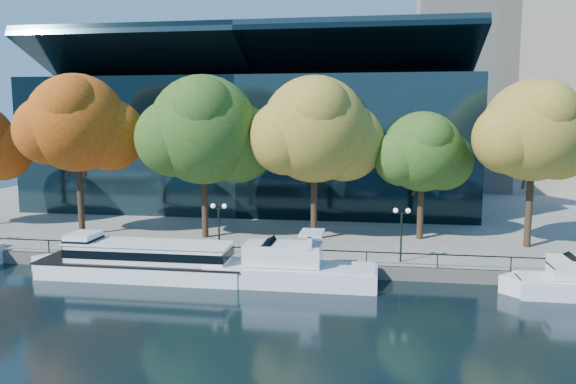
% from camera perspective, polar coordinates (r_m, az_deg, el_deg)
% --- Properties ---
extents(ground, '(160.00, 160.00, 0.00)m').
position_cam_1_polar(ground, '(40.01, -6.81, -9.35)').
color(ground, black).
rests_on(ground, ground).
extents(promenade, '(90.00, 67.08, 1.00)m').
position_cam_1_polar(promenade, '(74.78, 0.71, -0.96)').
color(promenade, slate).
rests_on(promenade, ground).
extents(railing, '(88.20, 0.08, 0.99)m').
position_cam_1_polar(railing, '(42.54, -5.67, -5.60)').
color(railing, black).
rests_on(railing, promenade).
extents(convention_building, '(50.00, 24.57, 21.43)m').
position_cam_1_polar(convention_building, '(70.19, -3.06, 5.04)').
color(convention_building, black).
rests_on(convention_building, ground).
extents(tour_boat, '(16.75, 3.74, 3.18)m').
position_cam_1_polar(tour_boat, '(42.61, -15.05, -6.62)').
color(tour_boat, white).
rests_on(tour_boat, ground).
extents(cruiser_near, '(13.16, 3.39, 3.81)m').
position_cam_1_polar(cruiser_near, '(39.55, -0.41, -7.71)').
color(cruiser_near, white).
rests_on(cruiser_near, ground).
extents(tree_1, '(10.91, 8.95, 14.50)m').
position_cam_1_polar(tree_1, '(53.51, -20.52, 6.39)').
color(tree_1, black).
rests_on(tree_1, promenade).
extents(tree_2, '(11.91, 9.77, 14.32)m').
position_cam_1_polar(tree_2, '(49.61, -8.40, 6.04)').
color(tree_2, black).
rests_on(tree_2, promenade).
extents(tree_3, '(11.48, 9.41, 14.21)m').
position_cam_1_polar(tree_3, '(48.33, 2.92, 6.15)').
color(tree_3, black).
rests_on(tree_3, promenade).
extents(tree_4, '(8.68, 7.12, 11.16)m').
position_cam_1_polar(tree_4, '(49.97, 13.64, 3.83)').
color(tree_4, black).
rests_on(tree_4, promenade).
extents(tree_5, '(10.26, 8.41, 13.69)m').
position_cam_1_polar(tree_5, '(49.52, 23.86, 5.54)').
color(tree_5, black).
rests_on(tree_5, promenade).
extents(lamp_1, '(1.26, 0.36, 4.03)m').
position_cam_1_polar(lamp_1, '(43.67, -7.05, -2.54)').
color(lamp_1, black).
rests_on(lamp_1, promenade).
extents(lamp_2, '(1.26, 0.36, 4.03)m').
position_cam_1_polar(lamp_2, '(42.07, 11.46, -3.02)').
color(lamp_2, black).
rests_on(lamp_2, promenade).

